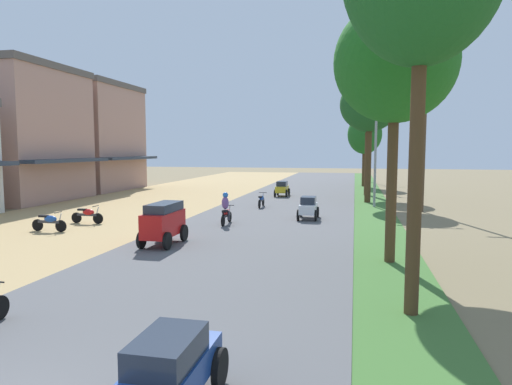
% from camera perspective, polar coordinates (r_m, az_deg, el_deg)
% --- Properties ---
extents(shophouse_mid, '(8.04, 8.97, 10.10)m').
position_cam_1_polar(shophouse_mid, '(38.32, -27.53, 6.60)').
color(shophouse_mid, tan).
rests_on(shophouse_mid, ground).
extents(shophouse_far, '(7.76, 9.07, 10.10)m').
position_cam_1_polar(shophouse_far, '(46.22, -19.75, 6.60)').
color(shophouse_far, tan).
rests_on(shophouse_far, ground).
extents(parked_motorbike_third, '(1.80, 0.54, 0.94)m').
position_cam_1_polar(parked_motorbike_third, '(23.19, -24.62, -3.30)').
color(parked_motorbike_third, black).
rests_on(parked_motorbike_third, dirt_shoulder).
extents(parked_motorbike_fourth, '(1.80, 0.54, 0.94)m').
position_cam_1_polar(parked_motorbike_fourth, '(24.93, -20.50, -2.57)').
color(parked_motorbike_fourth, black).
rests_on(parked_motorbike_fourth, dirt_shoulder).
extents(median_tree_second, '(4.02, 4.02, 8.72)m').
position_cam_1_polar(median_tree_second, '(16.09, 17.16, 15.38)').
color(median_tree_second, '#4C351E').
rests_on(median_tree_second, median_strip).
extents(median_tree_third, '(4.18, 4.18, 8.96)m').
position_cam_1_polar(median_tree_third, '(33.70, 14.14, 10.64)').
color(median_tree_third, '#4C351E').
rests_on(median_tree_third, median_strip).
extents(median_tree_fourth, '(3.56, 3.56, 8.76)m').
position_cam_1_polar(median_tree_fourth, '(39.13, 13.98, 9.79)').
color(median_tree_fourth, '#4C351E').
rests_on(median_tree_fourth, median_strip).
extents(median_tree_fifth, '(3.49, 3.49, 7.39)m').
position_cam_1_polar(median_tree_fifth, '(48.24, 13.57, 7.10)').
color(median_tree_fifth, '#4C351E').
rests_on(median_tree_fifth, median_strip).
extents(streetlamp_near, '(3.16, 0.20, 7.41)m').
position_cam_1_polar(streetlamp_near, '(30.97, 14.88, 6.15)').
color(streetlamp_near, gray).
rests_on(streetlamp_near, median_strip).
extents(streetlamp_mid, '(3.16, 0.20, 7.42)m').
position_cam_1_polar(streetlamp_mid, '(45.35, 14.09, 5.90)').
color(streetlamp_mid, gray).
rests_on(streetlamp_mid, median_strip).
extents(streetlamp_far, '(3.16, 0.20, 7.16)m').
position_cam_1_polar(streetlamp_far, '(55.78, 13.77, 5.66)').
color(streetlamp_far, gray).
rests_on(streetlamp_far, median_strip).
extents(utility_pole_near, '(1.80, 0.20, 8.35)m').
position_cam_1_polar(utility_pole_near, '(29.88, 20.46, 6.04)').
color(utility_pole_near, brown).
rests_on(utility_pole_near, ground).
extents(car_sedan_blue, '(1.10, 2.26, 1.19)m').
position_cam_1_polar(car_sedan_blue, '(7.07, -10.83, -21.07)').
color(car_sedan_blue, navy).
rests_on(car_sedan_blue, road_strip).
extents(car_van_red, '(1.19, 2.41, 1.67)m').
position_cam_1_polar(car_van_red, '(18.46, -11.59, -3.57)').
color(car_van_red, red).
rests_on(car_van_red, road_strip).
extents(car_hatchback_white, '(1.04, 2.00, 1.23)m').
position_cam_1_polar(car_hatchback_white, '(24.92, 6.62, -1.81)').
color(car_hatchback_white, silver).
rests_on(car_hatchback_white, road_strip).
extents(car_hatchback_yellow, '(1.04, 2.00, 1.23)m').
position_cam_1_polar(car_hatchback_yellow, '(36.80, 3.32, 0.56)').
color(car_hatchback_yellow, gold).
rests_on(car_hatchback_yellow, road_strip).
extents(motorbike_ahead_second, '(0.54, 1.80, 1.66)m').
position_cam_1_polar(motorbike_ahead_second, '(22.94, -3.80, -2.14)').
color(motorbike_ahead_second, black).
rests_on(motorbike_ahead_second, road_strip).
extents(motorbike_ahead_third, '(0.54, 1.80, 0.94)m').
position_cam_1_polar(motorbike_ahead_third, '(29.85, 0.69, -0.91)').
color(motorbike_ahead_third, black).
rests_on(motorbike_ahead_third, road_strip).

